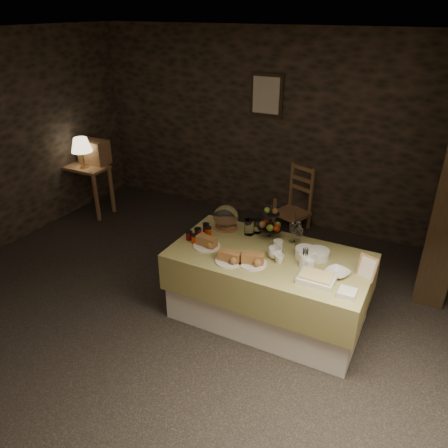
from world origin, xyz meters
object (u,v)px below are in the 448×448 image
at_px(chair, 294,201).
at_px(wine_rack, 94,152).
at_px(buffet_table, 268,282).
at_px(table_lamp, 81,145).
at_px(fruit_stand, 271,224).
at_px(console_table, 86,174).

bearing_deg(chair, wine_rack, -143.77).
bearing_deg(chair, buffet_table, -56.63).
xyz_separation_m(table_lamp, chair, (2.83, 1.00, -0.67)).
distance_m(chair, fruit_stand, 1.82).
bearing_deg(fruit_stand, console_table, 166.36).
height_order(table_lamp, chair, table_lamp).
distance_m(buffet_table, table_lamp, 3.50).
relative_size(buffet_table, fruit_stand, 5.27).
height_order(buffet_table, fruit_stand, fruit_stand).
bearing_deg(buffet_table, fruit_stand, 112.14).
height_order(table_lamp, fruit_stand, table_lamp).
bearing_deg(table_lamp, buffet_table, -17.80).
relative_size(buffet_table, wine_rack, 4.40).
height_order(buffet_table, wine_rack, wine_rack).
height_order(console_table, chair, chair).
distance_m(console_table, chair, 3.04).
relative_size(table_lamp, wine_rack, 1.04).
distance_m(table_lamp, fruit_stand, 3.23).
xyz_separation_m(table_lamp, fruit_stand, (3.14, -0.73, -0.19)).
distance_m(console_table, wine_rack, 0.35).
height_order(chair, fruit_stand, fruit_stand).
bearing_deg(fruit_stand, table_lamp, 167.01).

